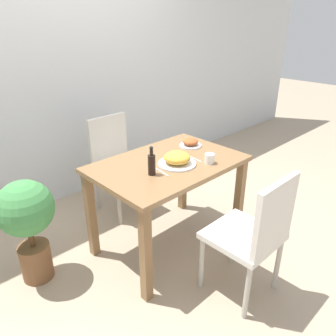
{
  "coord_description": "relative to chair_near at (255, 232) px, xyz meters",
  "views": [
    {
      "loc": [
        -1.52,
        -1.58,
        1.71
      ],
      "look_at": [
        0.0,
        0.0,
        0.69
      ],
      "focal_mm": 35.0,
      "sensor_mm": 36.0,
      "label": 1
    }
  ],
  "objects": [
    {
      "name": "dining_table",
      "position": [
        -0.02,
        0.75,
        0.13
      ],
      "size": [
        1.09,
        0.73,
        0.74
      ],
      "color": "olive",
      "rests_on": "ground_plane"
    },
    {
      "name": "chair_far",
      "position": [
        0.05,
        1.52,
        0.0
      ],
      "size": [
        0.42,
        0.42,
        0.89
      ],
      "color": "silver",
      "rests_on": "ground_plane"
    },
    {
      "name": "potted_plant_left",
      "position": [
        -0.95,
        1.13,
        -0.01
      ],
      "size": [
        0.38,
        0.38,
        0.76
      ],
      "color": "brown",
      "rests_on": "ground_plane"
    },
    {
      "name": "ground_plane",
      "position": [
        -0.02,
        0.75,
        -0.5
      ],
      "size": [
        16.0,
        16.0,
        0.0
      ],
      "primitive_type": "plane",
      "color": "tan"
    },
    {
      "name": "chair_near",
      "position": [
        0.0,
        0.0,
        0.0
      ],
      "size": [
        0.42,
        0.42,
        0.89
      ],
      "rotation": [
        0.0,
        0.0,
        3.14
      ],
      "color": "silver",
      "rests_on": "ground_plane"
    },
    {
      "name": "drink_cup",
      "position": [
        0.18,
        0.53,
        0.27
      ],
      "size": [
        0.07,
        0.07,
        0.07
      ],
      "color": "white",
      "rests_on": "dining_table"
    },
    {
      "name": "spoon_utensil",
      "position": [
        0.16,
        0.67,
        0.24
      ],
      "size": [
        0.03,
        0.19,
        0.0
      ],
      "rotation": [
        0.0,
        0.0,
        1.44
      ],
      "color": "silver",
      "rests_on": "dining_table"
    },
    {
      "name": "fork_utensil",
      "position": [
        -0.17,
        0.67,
        0.24
      ],
      "size": [
        0.03,
        0.19,
        0.0
      ],
      "rotation": [
        0.0,
        0.0,
        1.45
      ],
      "color": "silver",
      "rests_on": "dining_table"
    },
    {
      "name": "sauce_bottle",
      "position": [
        -0.24,
        0.68,
        0.32
      ],
      "size": [
        0.05,
        0.05,
        0.2
      ],
      "color": "black",
      "rests_on": "dining_table"
    },
    {
      "name": "food_plate",
      "position": [
        -0.0,
        0.67,
        0.28
      ],
      "size": [
        0.27,
        0.27,
        0.09
      ],
      "color": "white",
      "rests_on": "dining_table"
    },
    {
      "name": "side_plate",
      "position": [
        0.33,
        0.85,
        0.27
      ],
      "size": [
        0.18,
        0.18,
        0.07
      ],
      "color": "white",
      "rests_on": "dining_table"
    },
    {
      "name": "wall_back",
      "position": [
        -0.02,
        2.08,
        0.8
      ],
      "size": [
        8.0,
        0.05,
        2.6
      ],
      "color": "silver",
      "rests_on": "ground_plane"
    }
  ]
}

